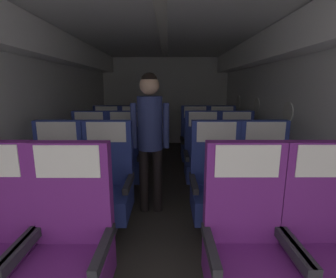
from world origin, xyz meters
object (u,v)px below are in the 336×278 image
Objects in this scene: seat_c_right_aisle at (235,159)px; seat_d_right_window at (194,143)px; seat_c_left_aisle at (124,159)px; seat_a_left_aisle at (68,253)px; seat_b_left_aisle at (106,188)px; seat_c_right_window at (202,159)px; seat_c_left_window at (88,159)px; seat_d_right_aisle at (221,143)px; flight_attendant at (149,129)px; seat_a_right_aisle at (326,251)px; seat_b_left_window at (57,188)px; seat_a_right_window at (245,252)px; seat_b_right_aisle at (264,187)px; seat_d_left_aisle at (133,143)px; seat_d_left_window at (106,143)px; seat_b_right_window at (215,187)px.

seat_c_right_aisle is 1.06m from seat_d_right_window.
seat_a_left_aisle is at bearing -89.98° from seat_c_left_aisle.
seat_c_right_window is at bearing 42.17° from seat_b_left_aisle.
seat_c_left_window is 1.00× the size of seat_d_right_aisle.
seat_c_right_aisle is 1.36m from flight_attendant.
seat_a_right_aisle is 2.48m from seat_c_left_aisle.
seat_a_left_aisle and seat_d_right_aisle have the same top height.
seat_a_left_aisle is 3.29m from seat_d_right_aisle.
seat_c_left_aisle is (0.50, 0.97, 0.00)m from seat_b_left_window.
seat_a_right_window is 1.08m from seat_b_right_aisle.
seat_a_right_window and seat_b_left_aisle have the same top height.
seat_a_left_aisle and seat_c_left_aisle have the same top height.
seat_d_right_aisle is (1.56, -0.02, 0.00)m from seat_d_left_aisle.
seat_d_left_aisle is (-1.08, 2.91, 0.00)m from seat_a_right_window.
seat_b_right_aisle is at bearing 0.27° from seat_b_left_aisle.
seat_d_right_aisle is at bearing 51.18° from seat_b_left_aisle.
seat_c_left_aisle is 1.00× the size of seat_d_left_window.
seat_b_left_aisle is at bearing -76.26° from seat_d_left_window.
seat_b_left_aisle and seat_d_right_aisle have the same top height.
seat_a_left_aisle is 3.09m from seat_d_right_window.
seat_a_left_aisle is at bearing -80.57° from seat_d_left_window.
seat_a_right_aisle is 2.27m from seat_b_left_window.
seat_a_right_window is 3.30m from seat_d_left_window.
seat_b_left_aisle is 2.01m from seat_d_left_window.
seat_a_right_window is 1.84m from seat_b_left_window.
seat_d_left_window is 2.03m from seat_d_right_aisle.
seat_c_left_aisle is at bearing 128.84° from seat_a_right_aisle.
seat_c_right_window is at bearing -130.76° from flight_attendant.
seat_c_left_window is at bearing 116.17° from seat_b_left_aisle.
seat_b_left_aisle is 0.98m from seat_c_left_aisle.
seat_a_right_window is 1.00× the size of seat_d_left_aisle.
seat_c_left_aisle is 0.70× the size of flight_attendant.
seat_b_right_window and seat_c_left_aisle have the same top height.
seat_b_right_window is (1.07, 0.97, 0.00)m from seat_a_left_aisle.
seat_c_right_aisle is (2.04, 0.97, 0.00)m from seat_b_left_window.
seat_b_left_window is 1.00× the size of seat_d_right_window.
seat_d_left_window is at bearing 116.40° from seat_c_left_aisle.
seat_b_right_aisle is 1.09m from seat_c_right_window.
seat_d_left_window and seat_d_right_window have the same top height.
seat_b_right_window is (-0.48, -0.00, 0.00)m from seat_b_right_aisle.
seat_a_left_aisle and seat_b_left_window have the same top height.
seat_a_left_aisle is 1.00× the size of seat_b_left_window.
seat_c_right_aisle is 0.96m from seat_d_right_aisle.
seat_a_left_aisle is at bearing -118.88° from seat_c_right_window.
seat_a_left_aisle is 1.84m from seat_b_right_aisle.
flight_attendant is (0.88, -0.53, 0.51)m from seat_c_left_window.
flight_attendant reaches higher than seat_a_right_aisle.
seat_c_right_aisle is (1.54, 1.94, 0.00)m from seat_a_left_aisle.
seat_b_right_aisle and seat_c_left_aisle have the same top height.
seat_b_left_aisle is 1.95m from seat_d_left_aisle.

